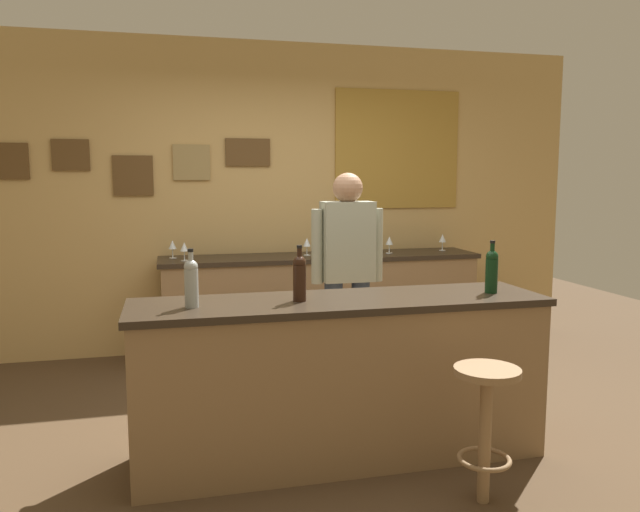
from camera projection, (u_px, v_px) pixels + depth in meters
name	position (u px, v px, depth m)	size (l,w,h in m)	color
ground_plane	(323.00, 429.00, 3.93)	(10.00, 10.00, 0.00)	#4C3823
back_wall	(272.00, 196.00, 5.71)	(6.00, 0.09, 2.80)	tan
bar_counter	(340.00, 378.00, 3.49)	(2.32, 0.60, 0.92)	olive
side_counter	(321.00, 304.00, 5.56)	(2.83, 0.56, 0.90)	olive
bartender	(347.00, 270.00, 4.37)	(0.52, 0.21, 1.62)	#384766
bar_stool	(486.00, 412.00, 2.99)	(0.32, 0.32, 0.68)	olive
wine_bottle_a	(191.00, 281.00, 3.18)	(0.07, 0.07, 0.31)	#999E99
wine_bottle_b	(300.00, 276.00, 3.34)	(0.07, 0.07, 0.31)	black
wine_bottle_c	(492.00, 270.00, 3.59)	(0.07, 0.07, 0.31)	black
wine_glass_a	(172.00, 245.00, 5.27)	(0.07, 0.07, 0.16)	silver
wine_glass_b	(184.00, 248.00, 5.11)	(0.07, 0.07, 0.16)	silver
wine_glass_c	(307.00, 243.00, 5.47)	(0.07, 0.07, 0.16)	silver
wine_glass_d	(389.00, 241.00, 5.61)	(0.07, 0.07, 0.16)	silver
wine_glass_e	(442.00, 239.00, 5.83)	(0.07, 0.07, 0.16)	silver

